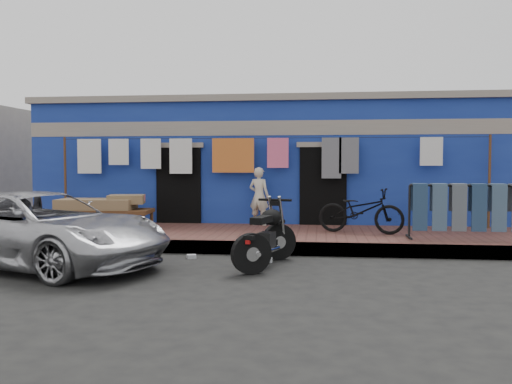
% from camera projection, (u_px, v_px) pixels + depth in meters
% --- Properties ---
extents(ground, '(80.00, 80.00, 0.00)m').
position_uv_depth(ground, '(241.00, 271.00, 8.57)').
color(ground, black).
rests_on(ground, ground).
extents(sidewalk, '(28.00, 3.00, 0.25)m').
position_uv_depth(sidewalk, '(262.00, 238.00, 11.54)').
color(sidewalk, brown).
rests_on(sidewalk, ground).
extents(curb, '(28.00, 0.10, 0.25)m').
position_uv_depth(curb, '(253.00, 248.00, 10.10)').
color(curb, gray).
rests_on(curb, ground).
extents(building, '(12.20, 5.20, 3.36)m').
position_uv_depth(building, '(277.00, 164.00, 15.41)').
color(building, navy).
rests_on(building, ground).
extents(clothesline, '(10.06, 0.06, 2.10)m').
position_uv_depth(clothesline, '(238.00, 159.00, 12.77)').
color(clothesline, brown).
rests_on(clothesline, sidewalk).
extents(car, '(4.97, 3.40, 1.28)m').
position_uv_depth(car, '(40.00, 228.00, 8.89)').
color(car, '#BBBBC0').
rests_on(car, ground).
extents(seated_person, '(0.57, 0.47, 1.37)m').
position_uv_depth(seated_person, '(259.00, 196.00, 12.71)').
color(seated_person, beige).
rests_on(seated_person, sidewalk).
extents(bicycle, '(1.88, 1.10, 1.15)m').
position_uv_depth(bicycle, '(361.00, 206.00, 11.28)').
color(bicycle, black).
rests_on(bicycle, sidewalk).
extents(motorcycle, '(1.37, 1.96, 1.09)m').
position_uv_depth(motorcycle, '(266.00, 234.00, 8.92)').
color(motorcycle, black).
rests_on(motorcycle, ground).
extents(charpoy, '(2.27, 1.32, 0.71)m').
position_uv_depth(charpoy, '(106.00, 212.00, 12.17)').
color(charpoy, brown).
rests_on(charpoy, sidewalk).
extents(jeans_rack, '(2.30, 0.48, 1.10)m').
position_uv_depth(jeans_rack, '(467.00, 210.00, 10.39)').
color(jeans_rack, black).
rests_on(jeans_rack, sidewalk).
extents(litter_a, '(0.19, 0.17, 0.07)m').
position_uv_depth(litter_a, '(192.00, 257.00, 9.70)').
color(litter_a, silver).
rests_on(litter_a, ground).
extents(litter_b, '(0.15, 0.18, 0.08)m').
position_uv_depth(litter_b, '(252.00, 256.00, 9.76)').
color(litter_b, silver).
rests_on(litter_b, ground).
extents(litter_c, '(0.26, 0.28, 0.09)m').
position_uv_depth(litter_c, '(265.00, 260.00, 9.26)').
color(litter_c, silver).
rests_on(litter_c, ground).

